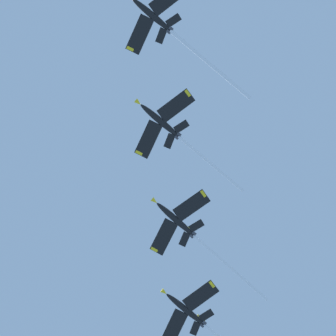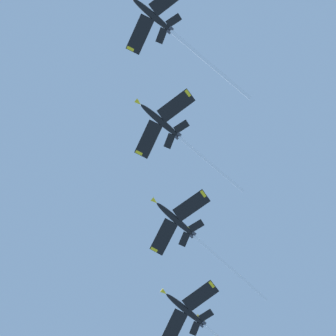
# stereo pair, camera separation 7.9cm
# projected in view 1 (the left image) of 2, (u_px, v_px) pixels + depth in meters

# --- Properties ---
(jet_lead) EXTENTS (20.09, 37.49, 8.94)m
(jet_lead) POSITION_uv_depth(u_px,v_px,m) (170.00, 30.00, 154.41)
(jet_lead) COLOR black
(jet_second) EXTENTS (20.09, 33.34, 7.52)m
(jet_second) POSITION_uv_depth(u_px,v_px,m) (170.00, 129.00, 157.59)
(jet_second) COLOR black
(jet_third) EXTENTS (20.11, 36.53, 9.10)m
(jet_third) POSITION_uv_depth(u_px,v_px,m) (188.00, 230.00, 160.42)
(jet_third) COLOR black
(jet_fourth) EXTENTS (20.02, 34.03, 8.13)m
(jet_fourth) POSITION_uv_depth(u_px,v_px,m) (196.00, 318.00, 163.12)
(jet_fourth) COLOR black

